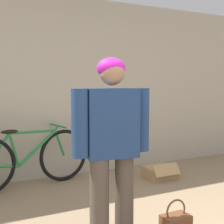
% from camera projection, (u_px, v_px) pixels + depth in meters
% --- Properties ---
extents(wall_back, '(8.00, 0.07, 2.60)m').
position_uv_depth(wall_back, '(50.00, 87.00, 4.44)').
color(wall_back, '#B7AD99').
rests_on(wall_back, ground_plane).
extents(person, '(0.69, 0.25, 1.55)m').
position_uv_depth(person, '(112.00, 141.00, 2.54)').
color(person, '#4C4238').
rests_on(person, ground_plane).
extents(bicycle, '(1.74, 0.48, 0.79)m').
position_uv_depth(bicycle, '(28.00, 159.00, 4.01)').
color(bicycle, black).
rests_on(bicycle, ground_plane).
extents(cardboard_box, '(0.43, 0.38, 0.23)m').
position_uv_depth(cardboard_box, '(160.00, 172.00, 4.47)').
color(cardboard_box, tan).
rests_on(cardboard_box, ground_plane).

